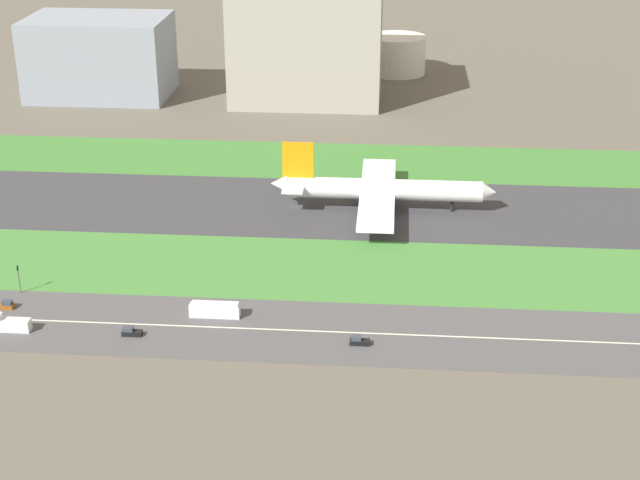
# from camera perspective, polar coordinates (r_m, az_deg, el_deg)

# --- Properties ---
(ground_plane) EXTENTS (800.00, 800.00, 0.00)m
(ground_plane) POSITION_cam_1_polar(r_m,az_deg,el_deg) (282.27, -1.54, 1.98)
(ground_plane) COLOR #5B564C
(runway) EXTENTS (280.00, 46.00, 0.10)m
(runway) POSITION_cam_1_polar(r_m,az_deg,el_deg) (282.25, -1.54, 1.99)
(runway) COLOR #38383D
(runway) RESTS_ON ground_plane
(grass_median_north) EXTENTS (280.00, 36.00, 0.10)m
(grass_median_north) POSITION_cam_1_polar(r_m,az_deg,el_deg) (320.40, -0.78, 4.74)
(grass_median_north) COLOR #3D7A33
(grass_median_north) RESTS_ON ground_plane
(grass_median_south) EXTENTS (280.00, 36.00, 0.10)m
(grass_median_south) POSITION_cam_1_polar(r_m,az_deg,el_deg) (245.01, -2.53, -1.62)
(grass_median_south) COLOR #427F38
(grass_median_south) RESTS_ON ground_plane
(highway) EXTENTS (280.00, 28.00, 0.10)m
(highway) POSITION_cam_1_polar(r_m,az_deg,el_deg) (216.90, -3.55, -5.28)
(highway) COLOR #4C4C4F
(highway) RESTS_ON ground_plane
(highway_centerline) EXTENTS (266.00, 0.50, 0.01)m
(highway_centerline) POSITION_cam_1_polar(r_m,az_deg,el_deg) (216.87, -3.55, -5.27)
(highway_centerline) COLOR silver
(highway_centerline) RESTS_ON highway
(airliner) EXTENTS (65.00, 56.00, 19.70)m
(airliner) POSITION_cam_1_polar(r_m,az_deg,el_deg) (278.58, 3.49, 3.01)
(airliner) COLOR white
(airliner) RESTS_ON runway
(bus_0) EXTENTS (11.60, 2.50, 3.50)m
(bus_0) POSITION_cam_1_polar(r_m,az_deg,el_deg) (222.08, -6.24, -4.12)
(bus_0) COLOR silver
(bus_0) RESTS_ON highway
(car_2) EXTENTS (4.40, 1.80, 2.00)m
(car_2) POSITION_cam_1_polar(r_m,az_deg,el_deg) (217.69, -11.11, -5.35)
(car_2) COLOR black
(car_2) RESTS_ON highway
(car_1) EXTENTS (4.40, 1.80, 2.00)m
(car_1) POSITION_cam_1_polar(r_m,az_deg,el_deg) (210.37, 2.31, -5.98)
(car_1) COLOR black
(car_1) RESTS_ON highway
(truck_0) EXTENTS (8.40, 2.50, 4.00)m
(truck_0) POSITION_cam_1_polar(r_m,az_deg,el_deg) (225.93, -17.83, -4.76)
(truck_0) COLOR silver
(truck_0) RESTS_ON highway
(car_0) EXTENTS (4.40, 1.80, 2.00)m
(car_0) POSITION_cam_1_polar(r_m,az_deg,el_deg) (236.31, -18.13, -3.68)
(car_0) COLOR brown
(car_0) RESTS_ON highway
(traffic_light) EXTENTS (0.36, 0.50, 7.20)m
(traffic_light) POSITION_cam_1_polar(r_m,az_deg,el_deg) (241.13, -17.38, -2.11)
(traffic_light) COLOR #4C4C51
(traffic_light) RESTS_ON highway
(terminal_building) EXTENTS (54.99, 36.40, 31.51)m
(terminal_building) POSITION_cam_1_polar(r_m,az_deg,el_deg) (402.49, -12.89, 10.52)
(terminal_building) COLOR gray
(terminal_building) RESTS_ON ground_plane
(hangar_building) EXTENTS (58.24, 38.79, 49.07)m
(hangar_building) POSITION_cam_1_polar(r_m,az_deg,el_deg) (384.36, -0.79, 11.83)
(hangar_building) COLOR #9E998E
(hangar_building) RESTS_ON ground_plane
(fuel_tank_west) EXTENTS (17.18, 17.18, 17.17)m
(fuel_tank_west) POSITION_cam_1_polar(r_m,az_deg,el_deg) (433.89, -3.14, 11.07)
(fuel_tank_west) COLOR silver
(fuel_tank_west) RESTS_ON ground_plane
(fuel_tank_centre) EXTENTS (16.65, 16.65, 14.60)m
(fuel_tank_centre) POSITION_cam_1_polar(r_m,az_deg,el_deg) (431.35, 0.77, 10.85)
(fuel_tank_centre) COLOR silver
(fuel_tank_centre) RESTS_ON ground_plane
(fuel_tank_east) EXTENTS (25.00, 25.00, 16.37)m
(fuel_tank_east) POSITION_cam_1_polar(r_m,az_deg,el_deg) (430.28, 4.57, 10.86)
(fuel_tank_east) COLOR silver
(fuel_tank_east) RESTS_ON ground_plane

